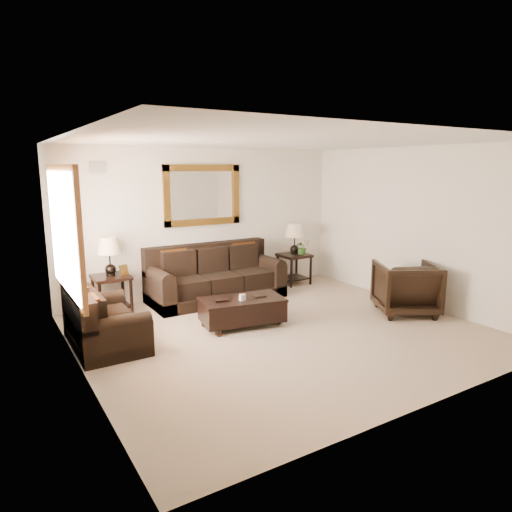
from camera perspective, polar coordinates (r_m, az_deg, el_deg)
room at (r=6.40m, az=3.40°, el=2.04°), size 5.51×5.01×2.71m
window at (r=6.20m, az=-22.73°, el=2.78°), size 0.07×1.96×1.66m
mirror at (r=8.44m, az=-6.69°, el=7.56°), size 1.50×0.06×1.10m
air_vent at (r=7.85m, az=-19.19°, el=10.44°), size 0.25×0.02×0.18m
sofa at (r=8.28m, az=-5.18°, el=-2.96°), size 2.39×1.03×0.98m
loveseat at (r=6.46m, az=-18.77°, el=-8.10°), size 0.85×1.43×0.80m
end_table_left at (r=7.71m, az=-17.76°, el=-0.93°), size 0.57×0.57×1.26m
end_table_right at (r=9.27m, az=4.83°, el=1.42°), size 0.56×0.56×1.24m
coffee_table at (r=6.90m, az=-1.75°, el=-6.58°), size 1.33×0.87×0.52m
armchair at (r=7.80m, az=18.23°, el=-3.50°), size 1.21×1.19×0.94m
potted_plant at (r=9.28m, az=5.81°, el=0.93°), size 0.32×0.35×0.24m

